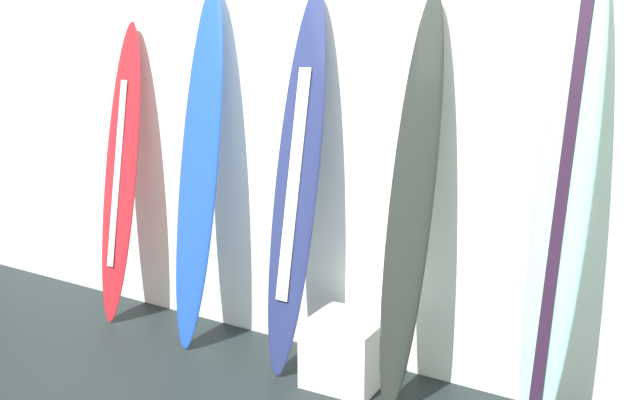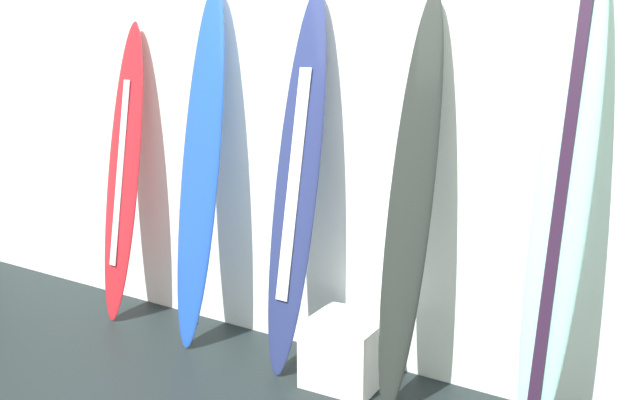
% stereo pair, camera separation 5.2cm
% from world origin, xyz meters
% --- Properties ---
extents(wall_back, '(7.20, 0.20, 2.80)m').
position_xyz_m(wall_back, '(0.00, 1.30, 1.40)').
color(wall_back, white).
rests_on(wall_back, ground).
extents(surfboard_crimson, '(0.30, 0.40, 1.91)m').
position_xyz_m(surfboard_crimson, '(-1.66, 0.99, 0.95)').
color(surfboard_crimson, '#B41E25').
rests_on(surfboard_crimson, ground).
extents(surfboard_cobalt, '(0.28, 0.43, 2.12)m').
position_xyz_m(surfboard_cobalt, '(-0.97, 0.95, 1.05)').
color(surfboard_cobalt, '#1D49AD').
rests_on(surfboard_cobalt, ground).
extents(surfboard_navy, '(0.30, 0.45, 2.06)m').
position_xyz_m(surfboard_navy, '(-0.30, 0.96, 1.02)').
color(surfboard_navy, navy).
rests_on(surfboard_navy, ground).
extents(surfboard_charcoal, '(0.23, 0.47, 2.03)m').
position_xyz_m(surfboard_charcoal, '(0.37, 0.94, 1.02)').
color(surfboard_charcoal, '#222723').
rests_on(surfboard_charcoal, ground).
extents(surfboard_seafoam, '(0.27, 0.49, 2.25)m').
position_xyz_m(surfboard_seafoam, '(1.08, 0.93, 1.11)').
color(surfboard_seafoam, '#8EC9BC').
rests_on(surfboard_seafoam, ground).
extents(display_block_left, '(0.40, 0.40, 0.35)m').
position_xyz_m(display_block_left, '(0.03, 0.93, 0.18)').
color(display_block_left, silver).
rests_on(display_block_left, ground).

